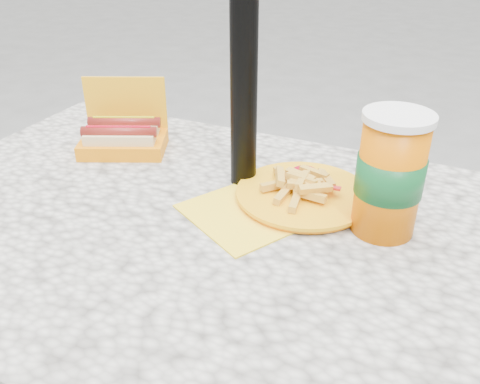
% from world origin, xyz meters
% --- Properties ---
extents(picnic_table, '(1.20, 0.80, 0.75)m').
position_xyz_m(picnic_table, '(0.00, 0.00, 0.64)').
color(picnic_table, beige).
rests_on(picnic_table, ground).
extents(hotdog_box, '(0.22, 0.19, 0.15)m').
position_xyz_m(hotdog_box, '(-0.30, 0.18, 0.78)').
color(hotdog_box, '#F1A710').
rests_on(hotdog_box, picnic_table).
extents(fries_plate, '(0.33, 0.34, 0.05)m').
position_xyz_m(fries_plate, '(0.12, 0.13, 0.76)').
color(fries_plate, yellow).
rests_on(fries_plate, picnic_table).
extents(soda_cup, '(0.11, 0.11, 0.21)m').
position_xyz_m(soda_cup, '(0.28, 0.10, 0.85)').
color(soda_cup, '#E26700').
rests_on(soda_cup, picnic_table).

